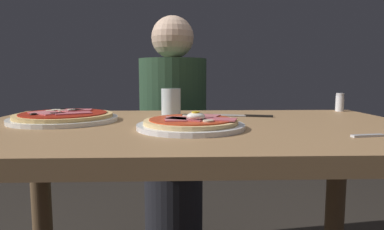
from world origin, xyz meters
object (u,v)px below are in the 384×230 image
(fork, at_px, (379,135))
(diner_person, at_px, (173,146))
(water_glass_near, at_px, (171,104))
(pizza_foreground, at_px, (191,124))
(pizza_across_left, at_px, (64,117))
(knife, at_px, (247,116))
(dining_table, at_px, (194,171))
(salt_shaker, at_px, (340,102))

(fork, bearing_deg, diner_person, 117.50)
(water_glass_near, distance_m, fork, 0.61)
(pizza_foreground, relative_size, pizza_across_left, 0.88)
(pizza_across_left, distance_m, knife, 0.56)
(pizza_across_left, height_order, fork, pizza_across_left)
(water_glass_near, xyz_separation_m, diner_person, (-0.00, 0.51, -0.25))
(fork, xyz_separation_m, knife, (-0.22, 0.36, 0.00))
(pizza_foreground, height_order, pizza_across_left, pizza_foreground)
(water_glass_near, distance_m, diner_person, 0.56)
(water_glass_near, relative_size, diner_person, 0.08)
(dining_table, relative_size, salt_shaker, 18.19)
(knife, height_order, diner_person, diner_person)
(pizza_across_left, height_order, diner_person, diner_person)
(knife, bearing_deg, salt_shaker, 21.57)
(pizza_foreground, height_order, knife, pizza_foreground)
(dining_table, relative_size, fork, 7.72)
(dining_table, relative_size, pizza_foreground, 4.52)
(pizza_across_left, distance_m, diner_person, 0.74)
(pizza_foreground, height_order, diner_person, diner_person)
(dining_table, bearing_deg, fork, -25.80)
(salt_shaker, bearing_deg, dining_table, -150.10)
(pizza_across_left, height_order, knife, pizza_across_left)
(pizza_foreground, xyz_separation_m, fork, (0.41, -0.12, -0.01))
(pizza_foreground, bearing_deg, dining_table, 82.03)
(fork, relative_size, diner_person, 0.13)
(knife, distance_m, salt_shaker, 0.41)
(dining_table, relative_size, diner_person, 1.03)
(pizza_across_left, bearing_deg, dining_table, -11.58)
(fork, bearing_deg, pizza_foreground, 163.61)
(pizza_foreground, xyz_separation_m, diner_person, (-0.06, 0.78, -0.22))
(knife, relative_size, diner_person, 0.16)
(dining_table, height_order, diner_person, diner_person)
(pizza_across_left, xyz_separation_m, knife, (0.55, 0.09, -0.01))
(fork, bearing_deg, dining_table, 154.20)
(water_glass_near, bearing_deg, diner_person, 90.55)
(fork, bearing_deg, pizza_across_left, 160.79)
(fork, relative_size, salt_shaker, 2.36)
(water_glass_near, xyz_separation_m, knife, (0.24, -0.03, -0.04))
(fork, xyz_separation_m, salt_shaker, (0.16, 0.51, 0.03))
(water_glass_near, relative_size, salt_shaker, 1.34)
(salt_shaker, bearing_deg, knife, -158.43)
(salt_shaker, bearing_deg, pizza_across_left, -165.41)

